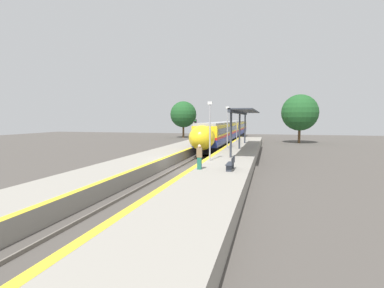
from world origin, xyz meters
TOP-DOWN VIEW (x-y plane):
  - ground_plane at (0.00, 0.00)m, footprint 120.00×120.00m
  - rail_left at (-0.72, 0.00)m, footprint 0.08×90.00m
  - rail_right at (0.72, 0.00)m, footprint 0.08×90.00m
  - train at (0.00, 28.79)m, footprint 2.91×46.38m
  - platform_right at (3.70, 0.00)m, footprint 4.09×64.00m
  - platform_left at (-3.64, 0.00)m, footprint 3.96×64.00m
  - platform_bench at (4.55, -4.21)m, footprint 0.44×1.78m
  - person_waiting at (2.43, -4.49)m, footprint 0.36×0.22m
  - railway_signal at (-2.35, 13.88)m, footprint 0.28×0.28m
  - lamppost_near at (2.32, -0.21)m, footprint 0.36×0.20m
  - lamppost_mid at (2.32, 10.25)m, footprint 0.36×0.20m
  - lamppost_far at (2.32, 20.71)m, footprint 0.36×0.20m
  - station_canopy at (4.29, 10.11)m, footprint 2.02×18.81m
  - background_tree_left at (-11.73, 40.80)m, footprint 5.84×5.84m
  - background_tree_right at (12.12, 31.66)m, footprint 6.34×6.34m

SIDE VIEW (x-z plane):
  - ground_plane at x=0.00m, z-range 0.00..0.00m
  - rail_left at x=-0.72m, z-range 0.00..0.15m
  - rail_right at x=0.72m, z-range 0.00..0.15m
  - platform_right at x=3.70m, z-range 0.00..0.93m
  - platform_left at x=-3.64m, z-range 0.00..0.93m
  - platform_bench at x=4.55m, z-range 0.97..1.86m
  - person_waiting at x=2.43m, z-range 0.96..2.65m
  - train at x=0.00m, z-range 0.29..4.09m
  - railway_signal at x=-2.35m, z-range 0.48..4.71m
  - lamppost_near at x=2.32m, z-range 1.31..6.09m
  - lamppost_mid at x=2.32m, z-range 1.31..6.09m
  - lamppost_far at x=2.32m, z-range 1.31..6.09m
  - station_canopy at x=4.29m, z-range 2.80..7.08m
  - background_tree_left at x=-11.73m, z-range 1.15..9.32m
  - background_tree_right at x=12.12m, z-range 1.09..9.63m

